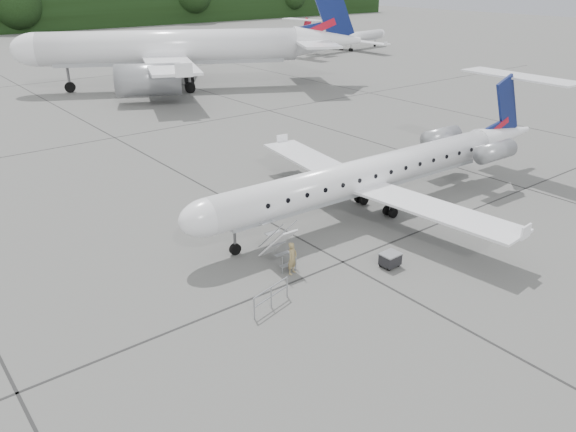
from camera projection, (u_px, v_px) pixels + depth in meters
ground at (446, 246)px, 29.43m from camera, size 320.00×320.00×0.00m
main_regional_jet at (367, 159)px, 32.02m from camera, size 27.10×19.92×6.79m
airstair at (277, 244)px, 27.24m from camera, size 0.92×2.15×2.13m
passenger at (292, 258)px, 26.45m from camera, size 0.69×0.56×1.62m
safety_railing at (271, 297)px, 23.85m from camera, size 2.16×0.60×1.00m
baggage_cart at (390, 259)px, 27.22m from camera, size 0.92×0.75×0.78m
bg_narrowbody at (169, 30)px, 65.76m from camera, size 46.70×42.19×13.74m
bg_regional_right at (350, 33)px, 100.38m from camera, size 25.38×19.75×6.13m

